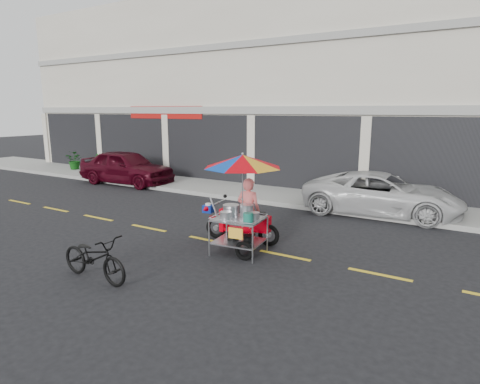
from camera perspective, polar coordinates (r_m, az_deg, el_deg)
The scene contains 10 objects.
ground at distance 8.89m, azimuth 6.38°, elevation -8.97°, with size 90.00×90.00×0.00m, color black.
sidewalk at distance 13.86m, azimuth 15.97°, elevation -1.51°, with size 45.00×3.00×0.15m, color gray.
shophouse_block at distance 18.22m, azimuth 30.00°, elevation 13.64°, with size 36.00×8.11×10.40m.
centerline at distance 8.88m, azimuth 6.38°, elevation -8.95°, with size 42.00×0.10×0.01m, color gold.
maroon_sedan at distance 17.74m, azimuth -15.86°, elevation 3.43°, with size 1.71×4.26×1.45m, color #380410.
white_pickup at distance 12.76m, azimuth 19.49°, elevation -0.26°, with size 2.11×4.57×1.27m, color silver.
plant_tall at distance 22.00m, azimuth -22.40°, elevation 4.23°, with size 0.85×0.74×0.94m, color #0F420F.
plant_short at distance 21.02m, azimuth -19.45°, elevation 4.01°, with size 0.48×0.48×0.85m, color #0F420F.
near_bicycle at distance 7.97m, azimuth -20.04°, elevation -8.73°, with size 0.58×1.66×0.87m, color black.
food_vendor_rig at distance 8.87m, azimuth 0.49°, elevation 0.49°, with size 2.35×1.88×2.23m.
Camera 1 is at (3.43, -7.58, 3.11)m, focal length 30.00 mm.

